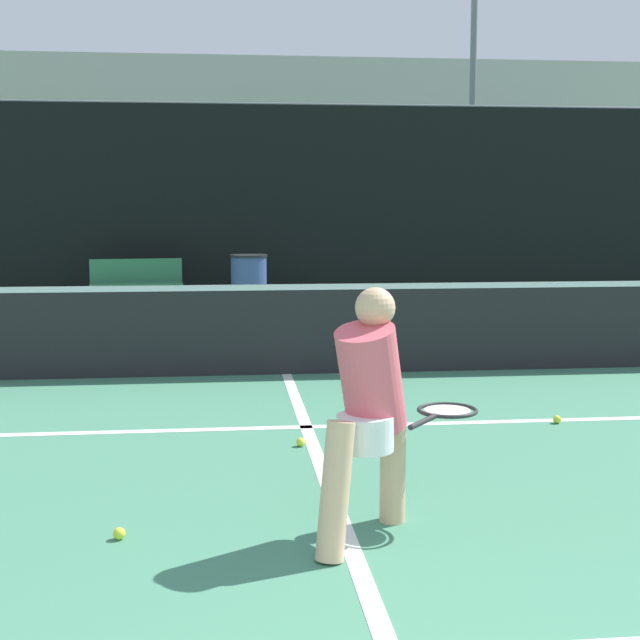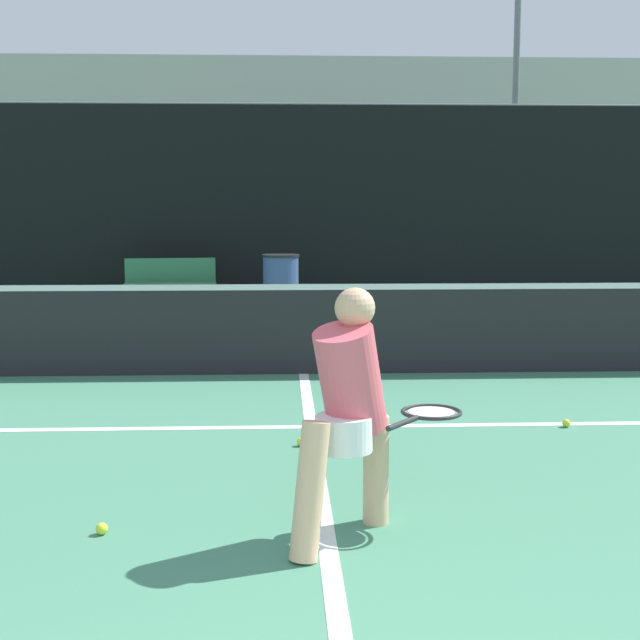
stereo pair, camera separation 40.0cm
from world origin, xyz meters
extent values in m
cube|color=white|center=(0.00, 5.48, 0.00)|extent=(8.25, 0.10, 0.01)
cube|color=white|center=(0.00, 4.77, 0.00)|extent=(0.10, 5.92, 0.01)
cube|color=#232326|center=(0.00, 7.73, 0.47)|extent=(11.00, 0.02, 0.95)
cube|color=white|center=(0.00, 7.73, 0.92)|extent=(11.00, 0.03, 0.06)
cube|color=black|center=(0.00, 14.46, 1.75)|extent=(24.00, 0.06, 3.49)
cylinder|color=slate|center=(0.00, 14.46, 3.51)|extent=(24.00, 0.04, 0.04)
cylinder|color=#DBAD84|center=(0.29, 3.30, 0.31)|extent=(0.14, 0.14, 0.61)
cylinder|color=#DBAD84|center=(-0.10, 2.82, 0.35)|extent=(0.27, 0.29, 0.71)
cylinder|color=white|center=(0.09, 3.05, 0.58)|extent=(0.31, 0.31, 0.19)
cylinder|color=#E55966|center=(0.13, 3.10, 0.86)|extent=(0.42, 0.43, 0.66)
sphere|color=#DBAD84|center=(0.15, 3.13, 1.24)|extent=(0.22, 0.22, 0.22)
cylinder|color=#262628|center=(0.40, 3.06, 0.63)|extent=(0.21, 0.25, 0.03)
torus|color=#262628|center=(0.59, 3.30, 0.63)|extent=(0.48, 0.48, 0.02)
cylinder|color=beige|center=(0.59, 3.30, 0.63)|extent=(0.37, 0.37, 0.01)
sphere|color=#D1E033|center=(-1.22, 3.19, 0.03)|extent=(0.07, 0.07, 0.07)
sphere|color=#D1E033|center=(2.05, 5.38, 0.03)|extent=(0.07, 0.07, 0.07)
sphere|color=#D1E033|center=(-0.09, 4.91, 0.03)|extent=(0.07, 0.07, 0.07)
cube|color=#33724C|center=(-2.09, 13.55, 0.44)|extent=(1.55, 0.51, 0.04)
cube|color=#33724C|center=(-2.11, 13.73, 0.65)|extent=(1.52, 0.19, 0.42)
cube|color=#333338|center=(-2.70, 13.49, 0.22)|extent=(0.06, 0.32, 0.44)
cube|color=#333338|center=(-1.48, 13.61, 0.22)|extent=(0.06, 0.32, 0.44)
cylinder|color=#384C7F|center=(-0.23, 13.28, 0.45)|extent=(0.59, 0.59, 0.90)
cylinder|color=black|center=(-0.23, 13.28, 0.92)|extent=(0.62, 0.62, 0.04)
cube|color=black|center=(4.92, 18.95, 0.45)|extent=(1.85, 4.42, 0.91)
cube|color=#1E2328|center=(4.92, 18.72, 1.21)|extent=(1.55, 2.65, 0.60)
cylinder|color=black|center=(5.76, 20.36, 0.30)|extent=(0.18, 0.60, 0.60)
cylinder|color=black|center=(5.76, 17.53, 0.30)|extent=(0.18, 0.60, 0.60)
cylinder|color=slate|center=(5.48, 20.32, 4.80)|extent=(0.16, 0.16, 9.60)
cube|color=#B2ADA3|center=(0.00, 29.52, 3.28)|extent=(36.00, 2.40, 6.56)
camera|label=1|loc=(-0.64, -1.47, 1.79)|focal=50.00mm
camera|label=2|loc=(-0.24, -1.50, 1.79)|focal=50.00mm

